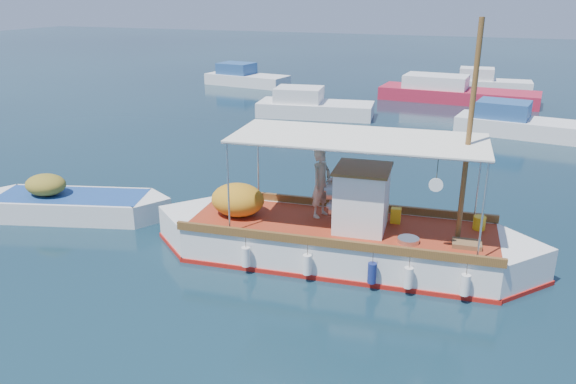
% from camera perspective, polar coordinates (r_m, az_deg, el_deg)
% --- Properties ---
extents(ground, '(160.00, 160.00, 0.00)m').
position_cam_1_polar(ground, '(15.68, 3.79, -5.52)').
color(ground, black).
rests_on(ground, ground).
extents(fishing_caique, '(10.41, 3.45, 6.37)m').
position_cam_1_polar(fishing_caique, '(14.79, 5.06, -4.76)').
color(fishing_caique, white).
rests_on(fishing_caique, ground).
extents(dinghy, '(6.09, 2.93, 1.54)m').
position_cam_1_polar(dinghy, '(18.84, -21.16, -1.37)').
color(dinghy, white).
rests_on(dinghy, ground).
extents(bg_boat_nw, '(6.65, 3.25, 1.80)m').
position_cam_1_polar(bg_boat_nw, '(31.92, 2.45, 8.57)').
color(bg_boat_nw, silver).
rests_on(bg_boat_nw, ground).
extents(bg_boat_n, '(9.92, 3.46, 1.80)m').
position_cam_1_polar(bg_boat_n, '(37.88, 16.43, 9.57)').
color(bg_boat_n, '#A81C33').
rests_on(bg_boat_n, ground).
extents(bg_boat_ne, '(6.24, 3.06, 1.80)m').
position_cam_1_polar(bg_boat_ne, '(29.84, 22.23, 6.33)').
color(bg_boat_ne, silver).
rests_on(bg_boat_ne, ground).
extents(bg_boat_far_w, '(6.49, 3.16, 1.80)m').
position_cam_1_polar(bg_boat_far_w, '(42.97, -4.40, 11.43)').
color(bg_boat_far_w, silver).
rests_on(bg_boat_far_w, ground).
extents(bg_boat_far_n, '(5.79, 2.24, 1.80)m').
position_cam_1_polar(bg_boat_far_n, '(42.48, 19.44, 10.29)').
color(bg_boat_far_n, silver).
rests_on(bg_boat_far_n, ground).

